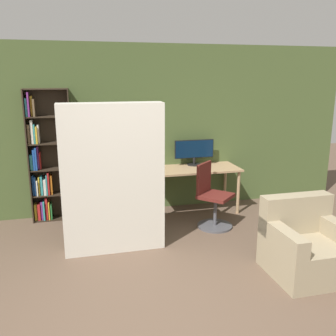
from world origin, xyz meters
TOP-DOWN VIEW (x-y plane):
  - ground_plane at (0.00, 0.00)m, footprint 16.00×16.00m
  - wall_back at (0.00, 3.26)m, footprint 8.00×0.06m
  - desk at (1.18, 2.90)m, footprint 1.50×0.67m
  - monitor at (1.27, 3.10)m, footprint 0.67×0.23m
  - office_chair at (1.27, 2.21)m, footprint 0.62×0.62m
  - bookshelf at (-1.10, 3.13)m, footprint 0.64×0.25m
  - mattress_near at (-0.22, 1.78)m, footprint 1.26×0.28m
  - armchair at (1.81, 0.68)m, footprint 0.85×0.80m

SIDE VIEW (x-z plane):
  - ground_plane at x=0.00m, z-range 0.00..0.00m
  - armchair at x=1.81m, z-range -0.11..0.74m
  - office_chair at x=1.27m, z-range -0.08..0.87m
  - desk at x=1.18m, z-range 0.29..1.03m
  - bookshelf at x=-1.10m, z-range -0.07..1.95m
  - mattress_near at x=-0.22m, z-range 0.00..1.89m
  - monitor at x=1.27m, z-range 0.77..1.20m
  - wall_back at x=0.00m, z-range 0.00..2.70m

